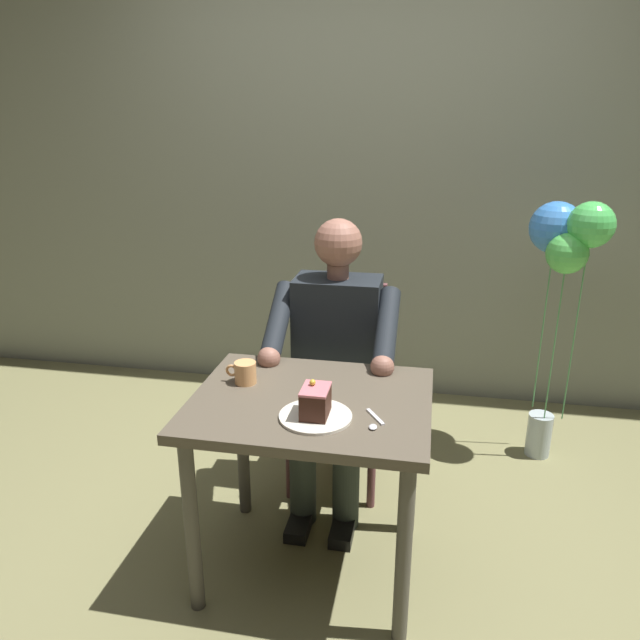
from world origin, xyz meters
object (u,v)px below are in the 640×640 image
at_px(chair, 340,374).
at_px(cake_slice, 315,401).
at_px(dessert_spoon, 374,422).
at_px(balloon_display, 565,255).
at_px(dining_table, 311,426).
at_px(coffee_cup, 245,372).
at_px(seated_person, 334,361).

xyz_separation_m(chair, cake_slice, (-0.04, 0.79, 0.26)).
bearing_deg(chair, dessert_spoon, 106.30).
bearing_deg(cake_slice, dessert_spoon, 179.46).
bearing_deg(balloon_display, dining_table, 45.96).
bearing_deg(coffee_cup, cake_slice, 145.25).
bearing_deg(chair, balloon_display, -160.35).
relative_size(chair, coffee_cup, 7.96).
distance_m(dining_table, chair, 0.66).
relative_size(dining_table, seated_person, 0.67).
bearing_deg(dessert_spoon, coffee_cup, -23.29).
height_order(coffee_cup, dessert_spoon, coffee_cup).
bearing_deg(coffee_cup, chair, -114.05).
distance_m(seated_person, dessert_spoon, 0.66).
relative_size(coffee_cup, balloon_display, 0.09).
distance_m(chair, balloon_display, 1.15).
xyz_separation_m(seated_person, cake_slice, (-0.04, 0.61, 0.12)).
bearing_deg(coffee_cup, seated_person, -122.56).
bearing_deg(balloon_display, cake_slice, 50.75).
bearing_deg(coffee_cup, balloon_display, -143.00).
bearing_deg(dessert_spoon, chair, -73.70).
relative_size(dessert_spoon, balloon_display, 0.11).
distance_m(coffee_cup, dessert_spoon, 0.53).
distance_m(cake_slice, coffee_cup, 0.37).
relative_size(dining_table, dessert_spoon, 5.94).
height_order(dining_table, cake_slice, cake_slice).
relative_size(seated_person, coffee_cup, 10.79).
xyz_separation_m(chair, dessert_spoon, (-0.23, 0.79, 0.21)).
bearing_deg(coffee_cup, dining_table, 163.43).
height_order(dining_table, dessert_spoon, dessert_spoon).
relative_size(chair, dessert_spoon, 6.57).
xyz_separation_m(seated_person, dessert_spoon, (-0.23, 0.61, 0.07)).
bearing_deg(cake_slice, chair, -86.90).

